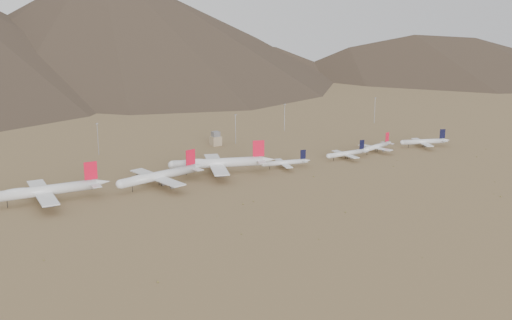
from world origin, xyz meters
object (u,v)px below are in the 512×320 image
widebody_centre (159,176)px  control_tower (216,139)px  widebody_west (45,190)px  widebody_east (218,163)px  narrowbody_b (347,153)px  narrowbody_a (285,162)px

widebody_centre → control_tower: 123.04m
widebody_west → widebody_east: bearing=5.1°
narrowbody_b → widebody_centre: bearing=178.6°
widebody_west → widebody_centre: (73.83, -2.43, -0.59)m
widebody_east → narrowbody_a: 51.17m
narrowbody_a → narrowbody_b: 56.55m
narrowbody_a → control_tower: (-11.25, 91.30, 1.16)m
narrowbody_a → widebody_east: bearing=-179.7°
widebody_west → narrowbody_a: 172.14m
widebody_east → widebody_centre: bearing=-152.4°
widebody_west → widebody_east: 122.37m
widebody_east → control_tower: size_ratio=6.20×
narrowbody_b → control_tower: narrowbody_b is taller
widebody_west → narrowbody_b: widebody_west is taller
widebody_west → widebody_centre: widebody_west is taller
widebody_centre → control_tower: size_ratio=5.75×
widebody_west → narrowbody_a: bearing=0.6°
widebody_east → narrowbody_a: size_ratio=1.95×
widebody_centre → narrowbody_b: size_ratio=1.70×
widebody_centre → narrowbody_b: bearing=-13.6°
widebody_centre → control_tower: widebody_centre is taller
widebody_west → narrowbody_a: (171.97, -6.64, -3.59)m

